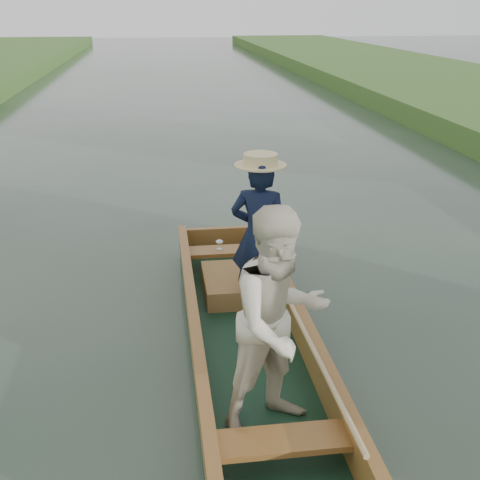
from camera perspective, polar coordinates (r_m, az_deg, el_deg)
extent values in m
plane|color=#283D30|center=(5.88, 0.80, -10.80)|extent=(120.00, 120.00, 0.00)
cube|color=#12301E|center=(5.86, 0.80, -10.47)|extent=(1.10, 5.00, 0.08)
cube|color=olive|center=(5.71, -4.32, -9.10)|extent=(0.08, 5.00, 0.32)
cube|color=olive|center=(5.84, 5.81, -8.39)|extent=(0.08, 5.00, 0.32)
cube|color=olive|center=(7.96, -1.79, 0.09)|extent=(1.10, 0.08, 0.32)
cube|color=olive|center=(5.62, -4.37, -7.52)|extent=(0.10, 5.00, 0.04)
cube|color=olive|center=(5.76, 5.88, -6.84)|extent=(0.10, 5.00, 0.04)
cube|color=olive|center=(7.42, -1.35, -1.04)|extent=(0.94, 0.30, 0.05)
cube|color=olive|center=(4.43, 4.02, -18.45)|extent=(0.94, 0.30, 0.05)
imported|color=black|center=(6.20, 1.86, 0.36)|extent=(0.70, 0.58, 1.65)
cylinder|color=beige|center=(5.97, 1.95, 7.43)|extent=(0.52, 0.52, 0.12)
imported|color=beige|center=(4.45, 3.76, -7.75)|extent=(1.06, 0.96, 1.78)
cube|color=#995331|center=(6.82, 0.15, -4.16)|extent=(0.85, 0.90, 0.22)
sphere|color=tan|center=(6.68, 2.38, -2.80)|extent=(0.18, 0.18, 0.18)
sphere|color=tan|center=(6.62, 2.41, -1.77)|extent=(0.13, 0.13, 0.13)
sphere|color=tan|center=(6.59, 2.00, -1.33)|extent=(0.05, 0.05, 0.05)
sphere|color=tan|center=(6.60, 2.84, -1.29)|extent=(0.05, 0.05, 0.05)
sphere|color=tan|center=(6.57, 2.49, -2.06)|extent=(0.05, 0.05, 0.05)
sphere|color=tan|center=(6.64, 1.73, -2.69)|extent=(0.06, 0.06, 0.06)
sphere|color=tan|center=(6.66, 3.09, -2.61)|extent=(0.06, 0.06, 0.06)
sphere|color=tan|center=(6.68, 2.04, -3.50)|extent=(0.07, 0.07, 0.07)
sphere|color=tan|center=(6.69, 2.79, -3.46)|extent=(0.07, 0.07, 0.07)
cylinder|color=silver|center=(7.40, -1.95, -0.85)|extent=(0.07, 0.07, 0.01)
cylinder|color=silver|center=(7.39, -1.96, -0.57)|extent=(0.01, 0.01, 0.08)
ellipsoid|color=silver|center=(7.37, -1.96, -0.17)|extent=(0.09, 0.09, 0.05)
cylinder|color=tan|center=(5.56, 5.53, -7.43)|extent=(0.04, 3.79, 0.18)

